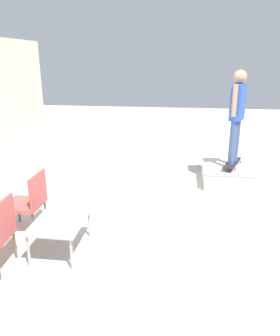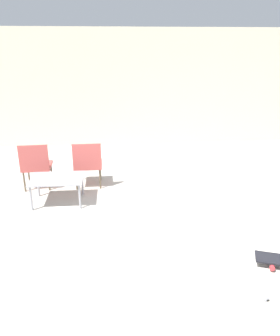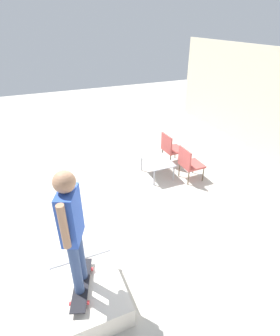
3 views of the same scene
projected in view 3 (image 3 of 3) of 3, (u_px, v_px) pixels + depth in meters
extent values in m
plane|color=#B7B2A8|center=(135.00, 227.00, 5.25)|extent=(24.00, 24.00, 0.00)
cube|color=silver|center=(90.00, 296.00, 3.76)|extent=(1.10, 0.95, 0.36)
cylinder|color=#B7B7BC|center=(81.00, 259.00, 4.11)|extent=(0.05, 0.95, 0.05)
cube|color=black|center=(82.00, 284.00, 3.63)|extent=(0.87, 0.47, 0.02)
cylinder|color=red|center=(88.00, 303.00, 3.43)|extent=(0.06, 0.05, 0.05)
cylinder|color=red|center=(70.00, 304.00, 3.42)|extent=(0.06, 0.05, 0.05)
cylinder|color=red|center=(92.00, 269.00, 3.89)|extent=(0.06, 0.05, 0.05)
cylinder|color=red|center=(77.00, 270.00, 3.87)|extent=(0.06, 0.05, 0.05)
cylinder|color=#384C7A|center=(80.00, 255.00, 3.51)|extent=(0.13, 0.13, 0.86)
cylinder|color=#384C7A|center=(76.00, 269.00, 3.32)|extent=(0.13, 0.13, 0.86)
cube|color=#2D51B7|center=(70.00, 216.00, 3.03)|extent=(0.43, 0.34, 0.68)
cylinder|color=#A87A5B|center=(74.00, 200.00, 3.21)|extent=(0.09, 0.09, 0.58)
cylinder|color=#A87A5B|center=(64.00, 227.00, 2.79)|extent=(0.09, 0.09, 0.58)
sphere|color=#A87A5B|center=(64.00, 182.00, 2.79)|extent=(0.25, 0.25, 0.25)
cube|color=#9E9EA3|center=(157.00, 161.00, 6.76)|extent=(0.88, 0.65, 0.02)
cylinder|color=#9E9EA3|center=(142.00, 164.00, 7.10)|extent=(0.04, 0.04, 0.43)
cylinder|color=#9E9EA3|center=(154.00, 178.00, 6.47)|extent=(0.04, 0.04, 0.43)
cylinder|color=#9E9EA3|center=(160.00, 160.00, 7.28)|extent=(0.04, 0.04, 0.43)
cylinder|color=#9E9EA3|center=(174.00, 173.00, 6.65)|extent=(0.04, 0.04, 0.43)
cylinder|color=brown|center=(184.00, 158.00, 7.43)|extent=(0.03, 0.03, 0.39)
cylinder|color=brown|center=(175.00, 152.00, 7.77)|extent=(0.03, 0.03, 0.39)
cylinder|color=brown|center=(170.00, 161.00, 7.26)|extent=(0.03, 0.03, 0.39)
cylinder|color=brown|center=(162.00, 155.00, 7.60)|extent=(0.03, 0.03, 0.39)
cube|color=#B74C47|center=(173.00, 149.00, 7.41)|extent=(0.55, 0.55, 0.05)
cube|color=#B74C47|center=(167.00, 143.00, 7.19)|extent=(0.52, 0.07, 0.46)
cylinder|color=brown|center=(203.00, 174.00, 6.65)|extent=(0.03, 0.03, 0.39)
cylinder|color=brown|center=(193.00, 167.00, 7.00)|extent=(0.03, 0.03, 0.39)
cylinder|color=brown|center=(188.00, 178.00, 6.50)|extent=(0.03, 0.03, 0.39)
cylinder|color=brown|center=(179.00, 170.00, 6.85)|extent=(0.03, 0.03, 0.39)
cube|color=#B74C47|center=(192.00, 165.00, 6.64)|extent=(0.53, 0.53, 0.05)
cube|color=#B74C47|center=(185.00, 158.00, 6.43)|extent=(0.52, 0.05, 0.46)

